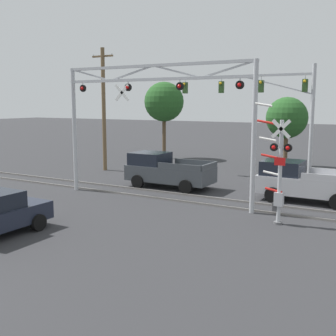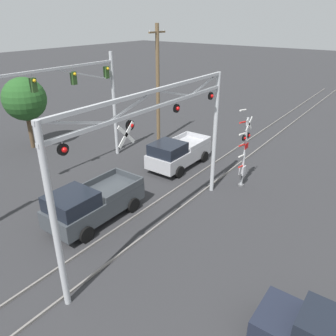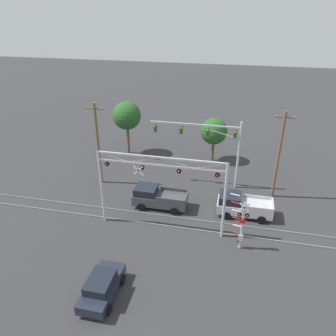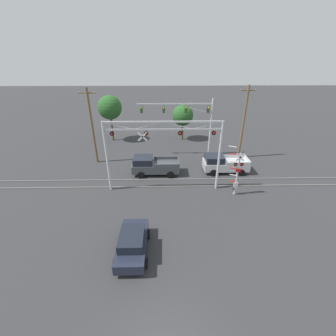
{
  "view_description": "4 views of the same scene",
  "coord_description": "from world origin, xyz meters",
  "views": [
    {
      "loc": [
        11.05,
        -3.78,
        4.92
      ],
      "look_at": [
        1.66,
        12.72,
        1.98
      ],
      "focal_mm": 45.0,
      "sensor_mm": 36.0,
      "label": 1
    },
    {
      "loc": [
        -9.99,
        6.14,
        9.39
      ],
      "look_at": [
        1.68,
        14.75,
        2.6
      ],
      "focal_mm": 35.0,
      "sensor_mm": 36.0,
      "label": 2
    },
    {
      "loc": [
        5.58,
        -8.17,
        17.48
      ],
      "look_at": [
        -0.1,
        17.38,
        4.21
      ],
      "focal_mm": 35.0,
      "sensor_mm": 36.0,
      "label": 3
    },
    {
      "loc": [
        0.03,
        -4.85,
        11.8
      ],
      "look_at": [
        0.4,
        12.75,
        2.99
      ],
      "focal_mm": 24.0,
      "sensor_mm": 36.0,
      "label": 4
    }
  ],
  "objects": [
    {
      "name": "background_tree_beyond_span",
      "position": [
        -7.8,
        28.65,
        5.0
      ],
      "size": [
        3.48,
        3.48,
        6.77
      ],
      "color": "brown",
      "rests_on": "ground_plane"
    },
    {
      "name": "utility_pole_left",
      "position": [
        -8.21,
        20.64,
        4.55
      ],
      "size": [
        1.8,
        0.28,
        8.81
      ],
      "color": "brown",
      "rests_on": "ground_plane"
    },
    {
      "name": "pickup_truck_lead",
      "position": [
        -1.12,
        17.38,
        1.0
      ],
      "size": [
        5.1,
        2.35,
        2.0
      ],
      "color": "#3D4247",
      "rests_on": "ground_plane"
    },
    {
      "name": "rail_track_near",
      "position": [
        0.0,
        14.44,
        0.05
      ],
      "size": [
        80.0,
        0.08,
        0.1
      ],
      "primitive_type": "cube",
      "color": "gray",
      "rests_on": "ground_plane"
    },
    {
      "name": "traffic_signal_span",
      "position": [
        3.66,
        22.63,
        5.01
      ],
      "size": [
        9.22,
        0.39,
        7.24
      ],
      "color": "#B7BABF",
      "rests_on": "ground_plane"
    },
    {
      "name": "rail_track_far",
      "position": [
        0.0,
        15.87,
        0.05
      ],
      "size": [
        80.0,
        0.08,
        0.1
      ],
      "primitive_type": "cube",
      "color": "gray",
      "rests_on": "ground_plane"
    },
    {
      "name": "pickup_truck_following",
      "position": [
        6.7,
        17.69,
        1.0
      ],
      "size": [
        4.94,
        2.35,
        2.0
      ],
      "color": "#B7B7BC",
      "rests_on": "ground_plane"
    },
    {
      "name": "crossing_gantry",
      "position": [
        -0.01,
        14.15,
        4.72
      ],
      "size": [
        10.62,
        0.27,
        6.79
      ],
      "color": "#B7BABF",
      "rests_on": "ground_plane"
    },
    {
      "name": "background_tree_far_left_verge",
      "position": [
        2.96,
        28.81,
        3.78
      ],
      "size": [
        3.16,
        3.16,
        5.38
      ],
      "color": "brown",
      "rests_on": "ground_plane"
    },
    {
      "name": "crossing_signal_mast",
      "position": [
        6.64,
        12.97,
        2.05
      ],
      "size": [
        1.56,
        0.35,
        4.95
      ],
      "color": "#B7BABF",
      "rests_on": "ground_plane"
    }
  ]
}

